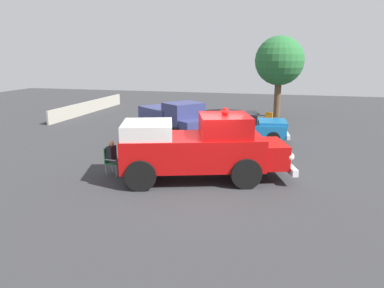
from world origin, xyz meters
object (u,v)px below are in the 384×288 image
object	(u,v)px
oak_tree_right	(279,61)
lawn_chair_spare	(268,120)
spectator_seated	(114,156)
lawn_chair_by_car	(215,140)
lawn_chair_near_truck	(111,159)
vintage_fire_truck	(199,147)
classic_hot_rod	(244,126)
parked_pickup	(174,118)

from	to	relation	value
oak_tree_right	lawn_chair_spare	bearing A→B (deg)	-4.63
lawn_chair_spare	spectator_seated	world-z (taller)	spectator_seated
lawn_chair_by_car	oak_tree_right	xyz separation A→B (m)	(-10.79, 2.43, 3.30)
lawn_chair_near_truck	lawn_chair_spare	size ratio (longest dim) A/B	1.00
vintage_fire_truck	classic_hot_rod	bearing A→B (deg)	172.18
vintage_fire_truck	classic_hot_rod	world-z (taller)	vintage_fire_truck
lawn_chair_by_car	lawn_chair_spare	xyz separation A→B (m)	(-6.01, 2.04, 0.00)
vintage_fire_truck	lawn_chair_by_car	bearing A→B (deg)	-177.98
spectator_seated	parked_pickup	bearing A→B (deg)	178.57
spectator_seated	oak_tree_right	bearing A→B (deg)	159.68
vintage_fire_truck	parked_pickup	xyz separation A→B (m)	(-6.80, -3.00, -0.21)
lawn_chair_near_truck	oak_tree_right	bearing A→B (deg)	159.22
classic_hot_rod	lawn_chair_by_car	size ratio (longest dim) A/B	4.46
lawn_chair_near_truck	lawn_chair_by_car	size ratio (longest dim) A/B	1.00
parked_pickup	spectator_seated	bearing A→B (deg)	-1.43
parked_pickup	lawn_chair_near_truck	xyz separation A→B (m)	(7.05, -0.31, -0.40)
lawn_chair_by_car	oak_tree_right	world-z (taller)	oak_tree_right
vintage_fire_truck	parked_pickup	world-z (taller)	vintage_fire_truck
vintage_fire_truck	lawn_chair_spare	distance (m)	9.93
classic_hot_rod	oak_tree_right	world-z (taller)	oak_tree_right
parked_pickup	spectator_seated	xyz separation A→B (m)	(7.06, -0.18, -0.29)
classic_hot_rod	lawn_chair_by_car	xyz separation A→B (m)	(2.78, -1.02, -0.16)
lawn_chair_near_truck	lawn_chair_by_car	bearing A→B (deg)	141.32
lawn_chair_spare	classic_hot_rod	bearing A→B (deg)	-17.44
vintage_fire_truck	lawn_chair_spare	world-z (taller)	vintage_fire_truck
lawn_chair_spare	lawn_chair_by_car	bearing A→B (deg)	-18.73
classic_hot_rod	parked_pickup	distance (m)	3.91
classic_hot_rod	lawn_chair_near_truck	world-z (taller)	classic_hot_rod
spectator_seated	oak_tree_right	size ratio (longest dim) A/B	0.23
lawn_chair_by_car	oak_tree_right	bearing A→B (deg)	167.33
classic_hot_rod	lawn_chair_spare	bearing A→B (deg)	162.56
lawn_chair_near_truck	lawn_chair_spare	bearing A→B (deg)	152.42
classic_hot_rod	oak_tree_right	distance (m)	8.72
parked_pickup	lawn_chair_spare	size ratio (longest dim) A/B	4.76
vintage_fire_truck	lawn_chair_near_truck	size ratio (longest dim) A/B	6.20
lawn_chair_spare	spectator_seated	distance (m)	11.21
lawn_chair_near_truck	oak_tree_right	distance (m)	16.12
lawn_chair_spare	vintage_fire_truck	bearing A→B (deg)	-11.09
parked_pickup	lawn_chair_spare	world-z (taller)	parked_pickup
vintage_fire_truck	lawn_chair_by_car	distance (m)	3.77
lawn_chair_near_truck	oak_tree_right	size ratio (longest dim) A/B	0.18
classic_hot_rod	spectator_seated	size ratio (longest dim) A/B	3.53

